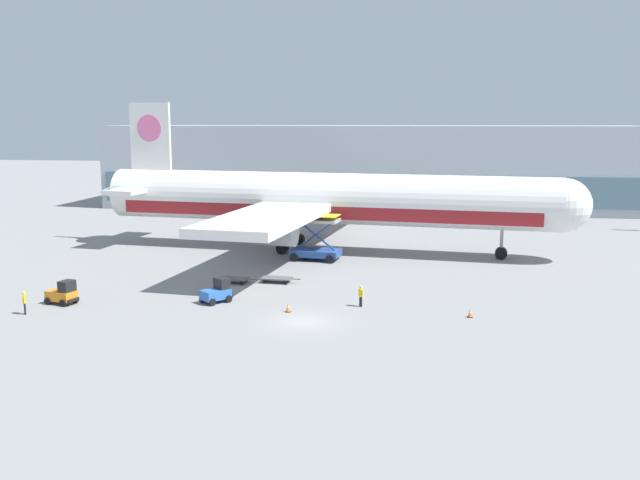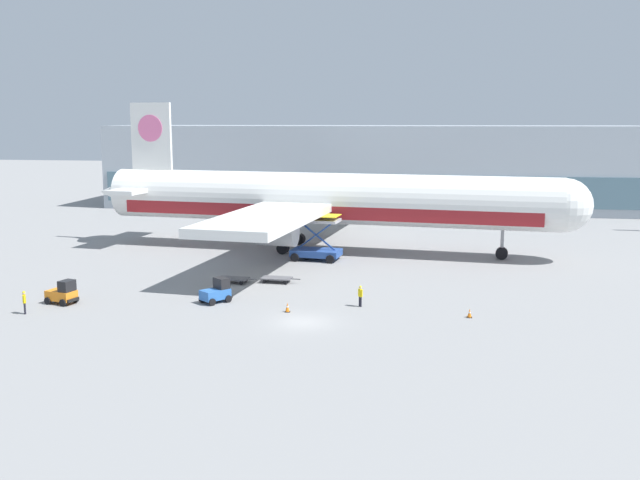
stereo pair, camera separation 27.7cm
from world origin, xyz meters
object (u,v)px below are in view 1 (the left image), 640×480
object	(u,v)px
ground_crew_far	(24,301)
scissor_lift_loader	(316,243)
airplane_main	(319,200)
baggage_dolly_second	(277,278)
traffic_cone_near	(288,307)
baggage_dolly_lead	(234,279)
ground_crew_near	(361,294)
baggage_tug_foreground	(63,294)
baggage_tug_mid	(217,292)
traffic_cone_far	(470,313)

from	to	relation	value
ground_crew_far	scissor_lift_loader	bearing A→B (deg)	-65.55
airplane_main	ground_crew_far	size ratio (longest dim) A/B	31.60
baggage_dolly_second	traffic_cone_near	size ratio (longest dim) A/B	4.96
baggage_dolly_lead	ground_crew_near	world-z (taller)	ground_crew_near
baggage_tug_foreground	ground_crew_near	distance (m)	24.43
scissor_lift_loader	ground_crew_far	xyz separation A→B (m)	(-18.93, -25.05, -0.81)
airplane_main	scissor_lift_loader	xyz separation A→B (m)	(0.58, -5.74, -3.94)
airplane_main	traffic_cone_near	size ratio (longest dim) A/B	76.81
ground_crew_far	airplane_main	bearing A→B (deg)	-59.27
traffic_cone_near	baggage_dolly_second	bearing A→B (deg)	107.04
baggage_tug_mid	baggage_dolly_lead	distance (m)	7.08
airplane_main	baggage_dolly_lead	world-z (taller)	airplane_main
scissor_lift_loader	baggage_tug_mid	xyz separation A→B (m)	(-5.22, -19.16, -1.03)
baggage_dolly_second	ground_crew_far	distance (m)	21.89
baggage_tug_foreground	ground_crew_far	xyz separation A→B (m)	(-1.35, -3.40, 0.21)
ground_crew_near	traffic_cone_near	world-z (taller)	ground_crew_near
baggage_dolly_second	baggage_tug_foreground	bearing A→B (deg)	-142.62
ground_crew_far	traffic_cone_near	bearing A→B (deg)	-107.94
traffic_cone_near	ground_crew_far	bearing A→B (deg)	-169.47
scissor_lift_loader	baggage_tug_mid	size ratio (longest dim) A/B	1.97
baggage_dolly_lead	airplane_main	bearing A→B (deg)	77.85
baggage_dolly_lead	ground_crew_far	distance (m)	18.44
traffic_cone_near	traffic_cone_far	bearing A→B (deg)	2.47
baggage_tug_foreground	ground_crew_far	bearing A→B (deg)	-97.18
baggage_tug_foreground	ground_crew_far	size ratio (longest dim) A/B	1.48
scissor_lift_loader	traffic_cone_near	distance (m)	21.40
baggage_tug_mid	ground_crew_far	distance (m)	14.92
baggage_dolly_second	baggage_dolly_lead	bearing A→B (deg)	-164.85
baggage_tug_foreground	traffic_cone_near	bearing A→B (deg)	15.51
scissor_lift_loader	baggage_tug_mid	world-z (taller)	scissor_lift_loader
traffic_cone_far	ground_crew_far	bearing A→B (deg)	-172.76
traffic_cone_near	baggage_tug_foreground	bearing A→B (deg)	-178.98
baggage_dolly_second	ground_crew_near	size ratio (longest dim) A/B	2.16
ground_crew_near	ground_crew_far	xyz separation A→B (m)	(-25.61, -6.28, 0.07)
scissor_lift_loader	traffic_cone_far	bearing A→B (deg)	-47.28
ground_crew_near	traffic_cone_near	distance (m)	6.09
baggage_dolly_second	traffic_cone_near	world-z (taller)	traffic_cone_near
traffic_cone_far	scissor_lift_loader	bearing A→B (deg)	126.41
scissor_lift_loader	ground_crew_far	bearing A→B (deg)	-120.76
airplane_main	baggage_tug_foreground	bearing A→B (deg)	-115.52
baggage_tug_foreground	ground_crew_near	bearing A→B (deg)	21.26
ground_crew_near	ground_crew_far	size ratio (longest dim) A/B	0.94
baggage_tug_mid	airplane_main	bearing A→B (deg)	27.90
traffic_cone_near	airplane_main	bearing A→B (deg)	93.72
baggage_dolly_second	ground_crew_near	world-z (taller)	ground_crew_near
baggage_tug_mid	traffic_cone_far	bearing A→B (deg)	-55.85
baggage_dolly_lead	traffic_cone_far	xyz separation A→B (m)	(21.07, -8.58, -0.05)
baggage_tug_foreground	traffic_cone_near	distance (m)	18.77
baggage_tug_mid	ground_crew_far	size ratio (longest dim) A/B	1.52
baggage_tug_foreground	baggage_dolly_lead	world-z (taller)	baggage_tug_foreground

